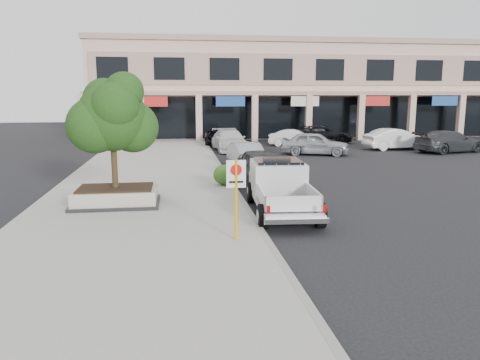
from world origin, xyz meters
name	(u,v)px	position (x,y,z in m)	size (l,w,h in m)	color
ground	(300,222)	(0.00, 0.00, 0.00)	(120.00, 120.00, 0.00)	black
sidewalk	(145,189)	(-5.50, 6.00, 0.07)	(8.00, 52.00, 0.15)	gray
curb	(233,187)	(-1.55, 6.00, 0.07)	(0.20, 52.00, 0.15)	gray
strip_mall	(291,89)	(8.00, 33.93, 4.75)	(40.55, 12.43, 9.50)	#CF9D91
planter	(116,196)	(-6.35, 2.82, 0.48)	(3.20, 2.20, 0.68)	black
planter_tree	(116,117)	(-6.22, 2.98, 3.41)	(2.90, 2.55, 4.00)	black
no_parking_sign	(236,189)	(-2.43, -2.01, 1.63)	(0.55, 0.09, 2.30)	#E3A50B
hedge	(225,175)	(-1.88, 6.12, 0.62)	(1.10, 0.99, 0.94)	#174112
pickup_truck	(282,189)	(-0.35, 1.30, 0.91)	(2.14, 5.79, 1.82)	silver
curb_car_a	(262,167)	(-0.08, 6.74, 0.83)	(1.95, 4.85, 1.65)	#2C2F31
curb_car_b	(248,156)	(0.04, 11.89, 0.72)	(1.52, 4.37, 1.44)	#93969A
curb_car_c	(229,140)	(-0.07, 20.23, 0.79)	(2.23, 5.48, 1.59)	silver
curb_car_d	(218,137)	(-0.55, 24.44, 0.67)	(2.21, 4.80, 1.33)	black
lot_car_a	(315,143)	(5.64, 17.06, 0.81)	(1.91, 4.75, 1.62)	#A5A7AD
lot_car_b	(294,138)	(5.58, 22.71, 0.68)	(1.43, 4.10, 1.35)	silver
lot_car_c	(449,141)	(15.85, 17.11, 0.80)	(2.25, 5.53, 1.61)	#2E3134
lot_car_d	(321,134)	(8.48, 24.74, 0.77)	(2.57, 5.57, 1.55)	black
lot_car_e	(317,135)	(8.21, 25.00, 0.70)	(1.65, 4.09, 1.39)	gray
lot_car_f	(396,139)	(12.76, 19.34, 0.81)	(1.71, 4.89, 1.61)	silver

